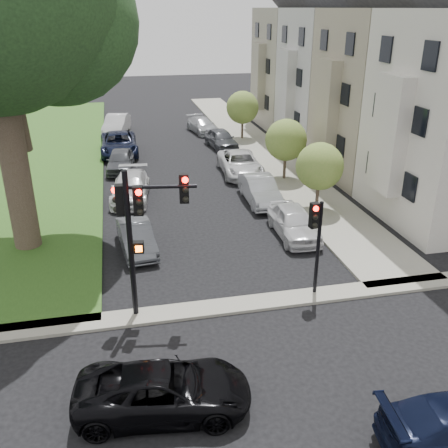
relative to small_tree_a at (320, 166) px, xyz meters
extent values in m
plane|color=black|center=(-6.20, -10.17, -2.47)|extent=(140.00, 140.00, 0.00)
cube|color=#386521|center=(-15.20, 13.83, -2.41)|extent=(8.00, 44.00, 0.12)
cube|color=gray|center=(0.55, 13.83, -2.41)|extent=(3.50, 44.00, 0.12)
cube|color=gray|center=(-6.20, -8.17, -2.41)|extent=(60.00, 1.00, 0.12)
cube|color=beige|center=(2.45, -2.17, 2.03)|extent=(0.70, 2.20, 5.50)
cube|color=black|center=(2.75, -2.17, 3.03)|extent=(0.08, 3.60, 6.00)
cube|color=#A5A084|center=(6.30, 5.33, 2.53)|extent=(7.00, 7.40, 10.00)
cube|color=#A5A084|center=(2.45, 5.33, 2.03)|extent=(0.70, 2.20, 5.50)
cube|color=black|center=(2.75, 5.33, 3.03)|extent=(0.08, 3.60, 6.00)
cube|color=silver|center=(6.30, 12.83, 2.53)|extent=(7.00, 7.40, 10.00)
cube|color=silver|center=(2.45, 12.83, 2.03)|extent=(0.70, 2.20, 5.50)
cube|color=black|center=(2.75, 12.83, 3.03)|extent=(0.08, 3.60, 6.00)
cube|color=gray|center=(6.30, 20.33, 2.53)|extent=(7.00, 7.40, 10.00)
cube|color=gray|center=(2.45, 20.33, 2.03)|extent=(0.70, 2.20, 5.50)
cube|color=black|center=(2.75, 20.33, 3.03)|extent=(0.08, 3.60, 6.00)
cylinder|color=#3B2A1E|center=(-14.47, -1.36, 1.74)|extent=(1.16, 1.16, 8.42)
sphere|color=#1C3119|center=(-12.15, -0.31, 7.00)|extent=(6.74, 6.74, 6.74)
cylinder|color=#3B2A1E|center=(0.00, 0.00, -1.59)|extent=(0.18, 0.18, 1.77)
sphere|color=olive|center=(0.00, 0.00, 0.01)|extent=(2.48, 2.48, 2.48)
cylinder|color=#3B2A1E|center=(0.00, 5.37, -1.56)|extent=(0.18, 0.18, 1.83)
sphere|color=olive|center=(0.00, 5.37, 0.09)|extent=(2.56, 2.56, 2.56)
cylinder|color=#3B2A1E|center=(0.00, 16.16, -1.54)|extent=(0.19, 0.19, 1.87)
sphere|color=olive|center=(0.00, 16.16, 0.14)|extent=(2.62, 2.62, 2.62)
cylinder|color=black|center=(-10.00, -7.97, 0.21)|extent=(0.21, 0.21, 5.36)
cylinder|color=black|center=(-8.87, -7.97, 2.27)|extent=(2.26, 0.46, 0.12)
cube|color=black|center=(-9.64, -7.97, 1.86)|extent=(0.35, 0.31, 0.98)
cube|color=black|center=(-8.14, -7.97, 2.17)|extent=(0.35, 0.31, 0.98)
cube|color=black|center=(-10.21, -7.71, 1.86)|extent=(0.31, 0.35, 0.98)
sphere|color=#FF0C05|center=(-9.64, -8.13, 2.19)|extent=(0.21, 0.21, 0.21)
sphere|color=black|center=(-9.64, -8.13, 1.53)|extent=(0.21, 0.21, 0.21)
cube|color=black|center=(-9.74, -7.97, 0.21)|extent=(0.40, 0.31, 0.39)
cube|color=#FF5905|center=(-9.74, -8.12, 0.21)|extent=(0.23, 0.03, 0.23)
cylinder|color=black|center=(-3.29, -7.97, -0.59)|extent=(0.16, 0.16, 3.77)
cube|color=black|center=(-3.54, -7.97, 0.80)|extent=(0.33, 0.30, 0.94)
sphere|color=#FF0C05|center=(-3.54, -8.12, 1.12)|extent=(0.20, 0.20, 0.20)
imported|color=black|center=(-9.50, -12.67, -1.82)|extent=(4.94, 2.75, 1.31)
imported|color=silver|center=(-2.30, -2.79, -1.75)|extent=(1.83, 4.32, 1.46)
imported|color=#999BA0|center=(-2.62, 1.90, -1.74)|extent=(1.62, 4.47, 1.46)
imported|color=silver|center=(-2.45, 7.06, -1.75)|extent=(2.68, 5.36, 1.46)
imported|color=#3F4247|center=(-2.27, 13.81, -1.75)|extent=(2.23, 4.45, 1.46)
imported|color=#999BA0|center=(-2.78, 19.20, -1.83)|extent=(2.53, 4.67, 1.28)
imported|color=#3F4247|center=(-9.66, -2.76, -1.83)|extent=(1.76, 4.01, 1.28)
imported|color=silver|center=(-9.62, 3.87, -1.76)|extent=(2.62, 5.14, 1.43)
imported|color=#3F4247|center=(-10.03, 9.48, -1.76)|extent=(2.09, 4.34, 1.43)
imported|color=black|center=(-10.01, 13.71, -1.69)|extent=(2.63, 5.68, 1.58)
imported|color=silver|center=(-10.03, 20.39, -1.67)|extent=(2.65, 5.14, 1.61)
camera|label=1|loc=(-10.15, -23.20, 7.56)|focal=40.00mm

